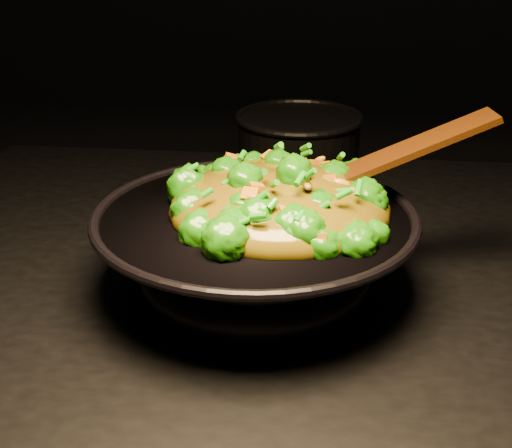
# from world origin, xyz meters

# --- Properties ---
(wok) EXTENTS (0.47, 0.47, 0.10)m
(wok) POSITION_xyz_m (-0.06, -0.08, 0.95)
(wok) COLOR black
(wok) RESTS_ON stovetop
(stir_fry) EXTENTS (0.31, 0.31, 0.09)m
(stir_fry) POSITION_xyz_m (-0.03, -0.06, 1.05)
(stir_fry) COLOR #207508
(stir_fry) RESTS_ON wok
(spatula) EXTENTS (0.29, 0.10, 0.12)m
(spatula) POSITION_xyz_m (0.08, -0.02, 1.05)
(spatula) COLOR black
(spatula) RESTS_ON wok
(back_pot) EXTENTS (0.25, 0.25, 0.12)m
(back_pot) POSITION_xyz_m (-0.03, 0.32, 0.96)
(back_pot) COLOR black
(back_pot) RESTS_ON stovetop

